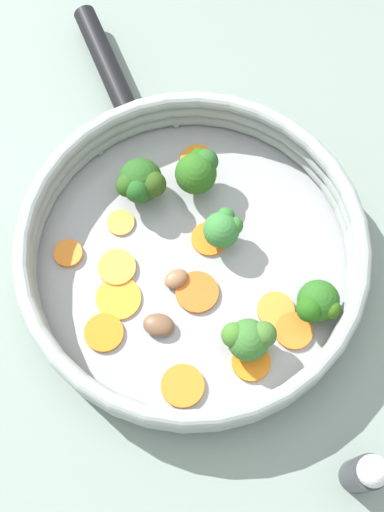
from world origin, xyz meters
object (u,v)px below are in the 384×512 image
at_px(carrot_slice_11, 251,362).
at_px(broccoli_floret_4, 198,171).
at_px(carrot_slice_6, 183,386).
at_px(broccoli_floret_0, 223,229).
at_px(carrot_slice_2, 208,238).
at_px(carrot_slice_10, 276,310).
at_px(mushroom_piece_0, 159,325).
at_px(broccoli_floret_1, 318,303).
at_px(skillet, 192,263).
at_px(carrot_slice_0, 104,333).
at_px(broccoli_floret_3, 249,338).
at_px(carrot_slice_5, 197,292).
at_px(broccoli_floret_2, 141,182).
at_px(carrot_slice_3, 117,267).
at_px(mushroom_piece_1, 176,279).
at_px(salt_shaker, 365,473).
at_px(carrot_slice_7, 68,253).
at_px(carrot_slice_1, 294,330).
at_px(carrot_slice_9, 197,161).
at_px(carrot_slice_4, 119,298).
at_px(carrot_slice_8, 121,223).

xyz_separation_m(carrot_slice_11, broccoli_floret_4, (-0.13, -0.16, 0.03)).
xyz_separation_m(carrot_slice_6, broccoli_floret_0, (-0.15, -0.06, 0.03)).
distance_m(carrot_slice_2, carrot_slice_10, 0.11).
bearing_deg(mushroom_piece_0, broccoli_floret_1, 132.92).
relative_size(skillet, broccoli_floret_4, 6.29).
relative_size(carrot_slice_0, broccoli_floret_1, 0.81).
distance_m(carrot_slice_10, broccoli_floret_3, 0.05).
bearing_deg(broccoli_floret_1, carrot_slice_5, -62.30).
xyz_separation_m(carrot_slice_5, broccoli_floret_2, (-0.06, -0.12, 0.03)).
distance_m(carrot_slice_3, mushroom_piece_0, 0.08).
xyz_separation_m(mushroom_piece_1, salt_shaker, (0.05, 0.26, 0.03)).
height_order(carrot_slice_7, broccoli_floret_3, broccoli_floret_3).
distance_m(broccoli_floret_3, mushroom_piece_0, 0.09).
height_order(carrot_slice_7, mushroom_piece_1, mushroom_piece_1).
bearing_deg(broccoli_floret_4, carrot_slice_1, 67.12).
relative_size(carrot_slice_5, carrot_slice_6, 1.04).
relative_size(carrot_slice_0, broccoli_floret_2, 0.74).
bearing_deg(carrot_slice_10, skillet, -85.77).
distance_m(carrot_slice_7, carrot_slice_10, 0.23).
height_order(skillet, carrot_slice_6, carrot_slice_6).
height_order(carrot_slice_7, broccoli_floret_2, broccoli_floret_2).
distance_m(broccoli_floret_0, salt_shaker, 0.27).
xyz_separation_m(broccoli_floret_2, broccoli_floret_3, (0.07, 0.19, -0.00)).
bearing_deg(carrot_slice_1, carrot_slice_9, -116.68).
distance_m(broccoli_floret_0, broccoli_floret_3, 0.12).
bearing_deg(carrot_slice_1, carrot_slice_11, -17.20).
bearing_deg(carrot_slice_0, carrot_slice_1, 127.36).
relative_size(carrot_slice_2, carrot_slice_4, 0.82).
distance_m(carrot_slice_9, mushroom_piece_0, 0.20).
xyz_separation_m(broccoli_floret_0, salt_shaker, (0.12, 0.25, 0.00)).
bearing_deg(carrot_slice_9, carrot_slice_3, 2.84).
bearing_deg(carrot_slice_11, broccoli_floret_1, 166.18).
xyz_separation_m(carrot_slice_0, broccoli_floret_2, (-0.15, -0.07, 0.03)).
xyz_separation_m(carrot_slice_7, salt_shaker, (0.01, 0.37, 0.03)).
relative_size(carrot_slice_7, mushroom_piece_1, 1.18).
height_order(carrot_slice_0, broccoli_floret_3, broccoli_floret_3).
height_order(carrot_slice_5, broccoli_floret_1, broccoli_floret_1).
bearing_deg(broccoli_floret_3, broccoli_floret_4, -128.19).
distance_m(skillet, broccoli_floret_1, 0.14).
height_order(carrot_slice_0, carrot_slice_4, carrot_slice_0).
relative_size(carrot_slice_1, carrot_slice_5, 0.86).
distance_m(broccoli_floret_2, broccoli_floret_4, 0.06).
distance_m(carrot_slice_6, broccoli_floret_4, 0.23).
distance_m(broccoli_floret_4, salt_shaker, 0.34).
bearing_deg(carrot_slice_2, carrot_slice_9, -136.40).
height_order(carrot_slice_4, broccoli_floret_4, broccoli_floret_4).
relative_size(carrot_slice_0, carrot_slice_9, 1.04).
bearing_deg(skillet, broccoli_floret_4, -147.23).
xyz_separation_m(carrot_slice_8, mushroom_piece_0, (0.07, 0.10, 0.01)).
bearing_deg(carrot_slice_5, mushroom_piece_1, -84.79).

